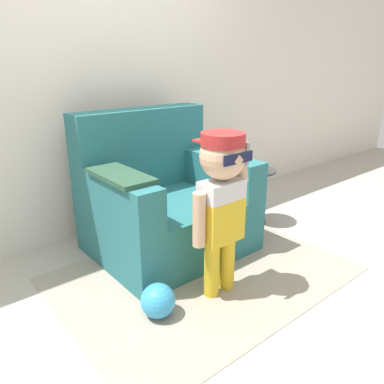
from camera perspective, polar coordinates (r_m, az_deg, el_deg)
name	(u,v)px	position (r m, az deg, el deg)	size (l,w,h in m)	color
ground_plane	(155,266)	(2.69, -5.60, -11.23)	(10.00, 10.00, 0.00)	#ADA89E
wall_back	(87,70)	(3.05, -15.73, 17.45)	(10.00, 0.05, 2.60)	silver
armchair	(164,202)	(2.82, -4.36, -1.46)	(1.10, 0.93, 1.03)	#286B70
person_child	(221,191)	(2.14, 4.49, 0.21)	(0.41, 0.31, 1.00)	gold
side_table	(255,191)	(3.30, 9.58, 0.17)	(0.34, 0.34, 0.49)	#333333
rug	(203,273)	(2.60, 1.67, -12.31)	(1.86, 1.37, 0.01)	#9E9384
toy_ball	(158,301)	(2.19, -5.20, -16.17)	(0.20, 0.20, 0.20)	#3399D1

